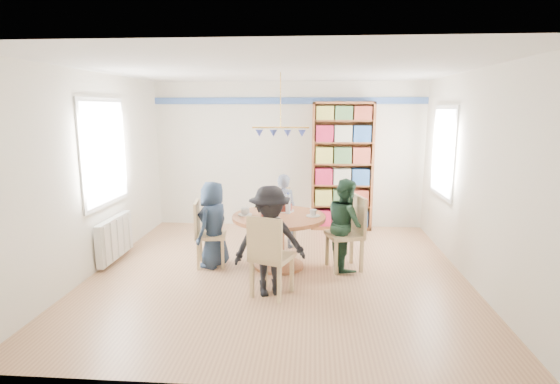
# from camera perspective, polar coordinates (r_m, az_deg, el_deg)

# --- Properties ---
(ground) EXTENTS (5.00, 5.00, 0.00)m
(ground) POSITION_cam_1_polar(r_m,az_deg,el_deg) (6.07, -0.29, -10.50)
(ground) COLOR tan
(room_shell) EXTENTS (5.00, 5.00, 5.00)m
(room_shell) POSITION_cam_1_polar(r_m,az_deg,el_deg) (6.57, -1.97, 5.94)
(room_shell) COLOR white
(room_shell) RESTS_ON ground
(radiator) EXTENTS (0.12, 1.00, 0.60)m
(radiator) POSITION_cam_1_polar(r_m,az_deg,el_deg) (6.85, -20.76, -5.63)
(radiator) COLOR silver
(radiator) RESTS_ON ground
(dining_table) EXTENTS (1.30, 1.30, 0.75)m
(dining_table) POSITION_cam_1_polar(r_m,az_deg,el_deg) (6.12, -0.14, -4.84)
(dining_table) COLOR #975531
(dining_table) RESTS_ON ground
(chair_left) EXTENTS (0.47, 0.47, 0.94)m
(chair_left) POSITION_cam_1_polar(r_m,az_deg,el_deg) (6.28, -9.75, -4.95)
(chair_left) COLOR #D0B380
(chair_left) RESTS_ON ground
(chair_right) EXTENTS (0.57, 0.57, 1.03)m
(chair_right) POSITION_cam_1_polar(r_m,az_deg,el_deg) (6.14, 9.19, -4.82)
(chair_right) COLOR #D0B380
(chair_right) RESTS_ON ground
(chair_far) EXTENTS (0.54, 0.54, 0.94)m
(chair_far) POSITION_cam_1_polar(r_m,az_deg,el_deg) (7.13, 0.01, -2.90)
(chair_far) COLOR #D0B380
(chair_far) RESTS_ON ground
(chair_near) EXTENTS (0.57, 0.57, 1.00)m
(chair_near) POSITION_cam_1_polar(r_m,az_deg,el_deg) (5.15, -1.45, -7.95)
(chair_near) COLOR #D0B380
(chair_near) RESTS_ON ground
(person_left) EXTENTS (0.57, 0.69, 1.22)m
(person_left) POSITION_cam_1_polar(r_m,az_deg,el_deg) (6.21, -8.70, -4.21)
(person_left) COLOR #1C2A3E
(person_left) RESTS_ON ground
(person_right) EXTENTS (0.63, 0.72, 1.27)m
(person_right) POSITION_cam_1_polar(r_m,az_deg,el_deg) (6.13, 8.60, -4.15)
(person_right) COLOR #1B3726
(person_right) RESTS_ON ground
(person_far) EXTENTS (0.51, 0.42, 1.20)m
(person_far) POSITION_cam_1_polar(r_m,az_deg,el_deg) (7.00, 0.48, -2.47)
(person_far) COLOR gray
(person_far) RESTS_ON ground
(person_near) EXTENTS (0.97, 0.75, 1.33)m
(person_near) POSITION_cam_1_polar(r_m,az_deg,el_deg) (5.20, -1.33, -6.44)
(person_near) COLOR black
(person_near) RESTS_ON ground
(bookshelf) EXTENTS (1.11, 0.33, 2.33)m
(bookshelf) POSITION_cam_1_polar(r_m,az_deg,el_deg) (8.07, 8.12, 3.17)
(bookshelf) COLOR brown
(bookshelf) RESTS_ON ground
(tableware) EXTENTS (1.15, 1.15, 0.30)m
(tableware) POSITION_cam_1_polar(r_m,az_deg,el_deg) (6.08, -0.35, -2.41)
(tableware) COLOR white
(tableware) RESTS_ON dining_table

